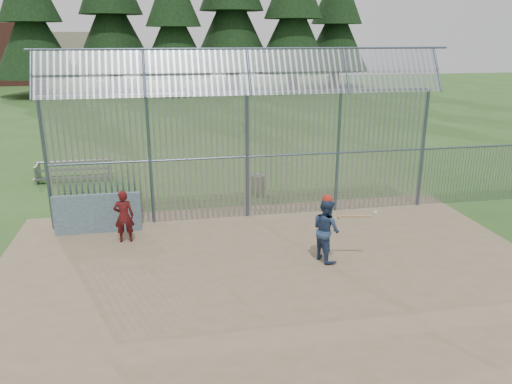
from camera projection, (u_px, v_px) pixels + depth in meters
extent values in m
plane|color=#2D511E|center=(270.00, 262.00, 13.02)|extent=(120.00, 120.00, 0.00)
cube|color=#756047|center=(274.00, 270.00, 12.55)|extent=(14.00, 10.00, 0.02)
cube|color=#38566B|center=(98.00, 214.00, 14.74)|extent=(2.50, 0.12, 1.20)
imported|color=navy|center=(326.00, 230.00, 12.89)|extent=(0.86, 0.97, 1.67)
imported|color=maroon|center=(124.00, 216.00, 14.06)|extent=(0.56, 0.37, 1.52)
imported|color=slate|center=(245.00, 126.00, 30.13)|extent=(0.50, 0.25, 0.83)
sphere|color=#AE2017|center=(327.00, 200.00, 12.64)|extent=(0.27, 0.27, 0.27)
cylinder|color=#AA7F4C|center=(355.00, 216.00, 12.75)|extent=(0.85, 0.23, 0.07)
sphere|color=#AA7F4C|center=(339.00, 217.00, 12.68)|extent=(0.09, 0.09, 0.09)
sphere|color=white|center=(375.00, 212.00, 12.56)|extent=(0.09, 0.09, 0.09)
cylinder|color=gray|center=(258.00, 185.00, 18.43)|extent=(0.52, 0.52, 0.70)
cylinder|color=#9EA0A5|center=(258.00, 176.00, 18.32)|extent=(0.56, 0.56, 0.05)
sphere|color=#9EA0A5|center=(258.00, 174.00, 18.30)|extent=(0.10, 0.10, 0.10)
cube|color=slate|center=(73.00, 178.00, 19.97)|extent=(3.00, 0.25, 0.05)
cube|color=gray|center=(74.00, 169.00, 20.22)|extent=(3.00, 0.25, 0.05)
cube|color=slate|center=(75.00, 161.00, 20.48)|extent=(3.00, 0.25, 0.05)
cube|color=slate|center=(38.00, 174.00, 20.01)|extent=(0.06, 0.90, 0.70)
cube|color=slate|center=(110.00, 170.00, 20.50)|extent=(0.06, 0.90, 0.70)
cylinder|color=#47566B|center=(46.00, 166.00, 14.64)|extent=(0.10, 0.10, 4.00)
cylinder|color=#47566B|center=(150.00, 161.00, 15.17)|extent=(0.10, 0.10, 4.00)
cylinder|color=#47566B|center=(247.00, 157.00, 15.70)|extent=(0.10, 0.10, 4.00)
cylinder|color=#47566B|center=(338.00, 153.00, 16.23)|extent=(0.10, 0.10, 4.00)
cylinder|color=#47566B|center=(423.00, 149.00, 16.76)|extent=(0.10, 0.10, 4.00)
cylinder|color=#47566B|center=(247.00, 92.00, 15.09)|extent=(12.00, 0.07, 0.07)
cylinder|color=#47566B|center=(247.00, 157.00, 15.70)|extent=(12.00, 0.06, 0.06)
cube|color=gray|center=(247.00, 157.00, 15.70)|extent=(12.00, 0.02, 4.00)
cube|color=gray|center=(249.00, 71.00, 14.55)|extent=(12.00, 0.77, 1.31)
cylinder|color=#47566B|center=(420.00, 178.00, 17.06)|extent=(0.08, 0.08, 2.00)
cylinder|color=#332319|center=(38.00, 80.00, 47.56)|extent=(1.19, 1.19, 3.06)
cylinder|color=#332319|center=(116.00, 75.00, 51.56)|extent=(1.33, 1.33, 3.42)
cylinder|color=#332319|center=(176.00, 80.00, 48.95)|extent=(1.12, 1.12, 2.88)
cylinder|color=#332319|center=(232.00, 73.00, 52.71)|extent=(1.40, 1.40, 3.60)
cylinder|color=#332319|center=(292.00, 75.00, 51.96)|extent=(1.26, 1.26, 3.24)
cylinder|color=#332319|center=(334.00, 73.00, 56.79)|extent=(1.19, 1.19, 3.06)
cube|color=#B2A58C|center=(84.00, 56.00, 64.34)|extent=(8.00, 7.00, 6.00)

